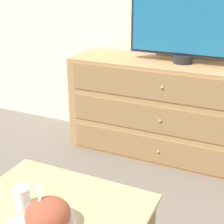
{
  "coord_description": "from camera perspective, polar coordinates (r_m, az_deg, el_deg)",
  "views": [
    {
      "loc": [
        0.67,
        -2.81,
        1.46
      ],
      "look_at": [
        0.01,
        -1.38,
        0.81
      ],
      "focal_mm": 55.0,
      "sensor_mm": 36.0,
      "label": 1
    }
  ],
  "objects": [
    {
      "name": "ground_plane",
      "position": [
        3.24,
        10.15,
        -4.91
      ],
      "size": [
        12.0,
        12.0,
        0.0
      ],
      "primitive_type": "plane",
      "color": "#70665B"
    },
    {
      "name": "drink_cup",
      "position": [
        1.66,
        -14.66,
        -13.72
      ],
      "size": [
        0.07,
        0.07,
        0.1
      ],
      "color": "#9E6638",
      "rests_on": "coffee_table"
    },
    {
      "name": "dresser",
      "position": [
        2.85,
        9.35,
        0.19
      ],
      "size": [
        1.64,
        0.46,
        0.8
      ],
      "color": "tan",
      "rests_on": "ground_plane"
    },
    {
      "name": "tv",
      "position": [
        2.69,
        12.22,
        14.85
      ],
      "size": [
        0.86,
        0.15,
        0.63
      ],
      "color": "#232328",
      "rests_on": "dresser"
    },
    {
      "name": "coffee_table",
      "position": [
        1.69,
        -9.15,
        -17.31
      ],
      "size": [
        0.82,
        0.61,
        0.46
      ],
      "color": "tan",
      "rests_on": "ground_plane"
    },
    {
      "name": "takeout_bowl",
      "position": [
        1.53,
        -10.57,
        -16.76
      ],
      "size": [
        0.24,
        0.24,
        0.18
      ],
      "color": "silver",
      "rests_on": "coffee_table"
    }
  ]
}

